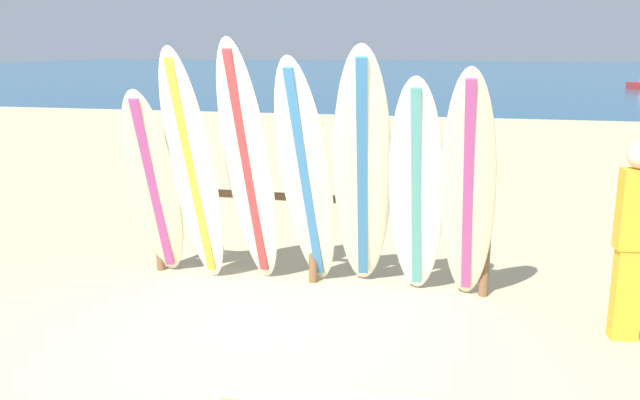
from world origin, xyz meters
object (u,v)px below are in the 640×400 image
object	(u,v)px
surfboard_leaning_center_left	(248,167)
surfboard_leaning_left	(193,171)
surfboard_leaning_right	(417,192)
beachgoer_standing	(633,233)
surfboard_leaning_far_right	(468,192)
surfboard_leaning_far_left	(154,187)
surfboard_leaning_center	(306,179)
surfboard_leaning_center_right	(362,176)
surfboard_rack	(313,217)

from	to	relation	value
surfboard_leaning_center_left	surfboard_leaning_left	bearing A→B (deg)	-168.91
surfboard_leaning_left	surfboard_leaning_right	xyz separation A→B (m)	(2.12, 0.07, -0.12)
surfboard_leaning_left	beachgoer_standing	bearing A→B (deg)	-4.27
surfboard_leaning_center_left	surfboard_leaning_far_right	distance (m)	2.05
surfboard_leaning_far_left	surfboard_leaning_center	distance (m)	1.55
beachgoer_standing	surfboard_leaning_far_right	bearing A→B (deg)	167.50
surfboard_leaning_left	surfboard_leaning_center_left	distance (m)	0.53
surfboard_leaning_center_right	surfboard_rack	bearing A→B (deg)	146.28
surfboard_leaning_right	surfboard_leaning_center	bearing A→B (deg)	-178.91
surfboard_leaning_far_left	beachgoer_standing	distance (m)	4.32
surfboard_leaning_left	surfboard_leaning_center_left	xyz separation A→B (m)	(0.52, 0.10, 0.04)
surfboard_leaning_center_right	surfboard_leaning_far_right	xyz separation A→B (m)	(0.94, -0.06, -0.09)
surfboard_leaning_center	surfboard_leaning_center_right	distance (m)	0.53
surfboard_leaning_far_left	beachgoer_standing	bearing A→B (deg)	-4.61
surfboard_leaning_center_right	surfboard_leaning_far_right	bearing A→B (deg)	-3.56
surfboard_leaning_right	beachgoer_standing	bearing A→B (deg)	-11.46
surfboard_leaning_center	beachgoer_standing	world-z (taller)	surfboard_leaning_center
surfboard_leaning_center_left	surfboard_leaning_center	xyz separation A→B (m)	(0.58, -0.06, -0.07)
surfboard_leaning_far_left	surfboard_leaning_center_right	world-z (taller)	surfboard_leaning_center_right
surfboard_rack	surfboard_leaning_far_right	world-z (taller)	surfboard_leaning_far_right
surfboard_leaning_center_left	surfboard_leaning_center_right	world-z (taller)	surfboard_leaning_center_left
surfboard_leaning_center	beachgoer_standing	size ratio (longest dim) A/B	1.40
surfboard_leaning_left	surfboard_leaning_center	world-z (taller)	surfboard_leaning_left
surfboard_leaning_center_left	surfboard_leaning_far_right	xyz separation A→B (m)	(2.05, -0.10, -0.11)
surfboard_leaning_center	surfboard_leaning_center_right	size ratio (longest dim) A/B	0.96
surfboard_leaning_center	surfboard_leaning_far_left	bearing A→B (deg)	179.52
surfboard_leaning_far_left	surfboard_leaning_left	xyz separation A→B (m)	(0.44, -0.06, 0.19)
surfboard_leaning_center_left	surfboard_leaning_far_right	world-z (taller)	surfboard_leaning_center_left
surfboard_leaning_far_left	surfboard_leaning_far_right	xyz separation A→B (m)	(3.01, -0.06, 0.11)
surfboard_leaning_far_right	surfboard_leaning_left	bearing A→B (deg)	179.96
surfboard_leaning_left	surfboard_leaning_far_right	bearing A→B (deg)	-0.04
surfboard_rack	surfboard_leaning_far_left	distance (m)	1.59
surfboard_leaning_far_right	beachgoer_standing	world-z (taller)	surfboard_leaning_far_right
surfboard_rack	surfboard_leaning_center_left	world-z (taller)	surfboard_leaning_center_left
surfboard_leaning_right	beachgoer_standing	distance (m)	1.79
surfboard_leaning_center_left	surfboard_leaning_far_left	bearing A→B (deg)	-177.44
surfboard_leaning_center	surfboard_rack	bearing A→B (deg)	93.95
surfboard_leaning_center_left	surfboard_leaning_center	size ratio (longest dim) A/B	1.07
surfboard_leaning_center	surfboard_leaning_center_right	bearing A→B (deg)	1.20
surfboard_leaning_center_left	surfboard_leaning_center	world-z (taller)	surfboard_leaning_center_left
beachgoer_standing	surfboard_leaning_center_left	bearing A→B (deg)	173.33
surfboard_leaning_right	surfboard_leaning_far_right	bearing A→B (deg)	-8.44
surfboard_leaning_center_right	surfboard_leaning_left	bearing A→B (deg)	-177.99
surfboard_leaning_far_right	beachgoer_standing	bearing A→B (deg)	-12.50
surfboard_leaning_right	surfboard_leaning_far_right	xyz separation A→B (m)	(0.45, -0.07, 0.04)
surfboard_leaning_center_left	surfboard_leaning_center_right	bearing A→B (deg)	-2.34
surfboard_leaning_center_left	surfboard_leaning_right	xyz separation A→B (m)	(1.59, -0.04, -0.16)
surfboard_leaning_far_right	surfboard_leaning_center_right	bearing A→B (deg)	176.44
surfboard_leaning_right	surfboard_leaning_far_right	size ratio (longest dim) A/B	0.96
surfboard_leaning_center_right	surfboard_leaning_right	world-z (taller)	surfboard_leaning_center_right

